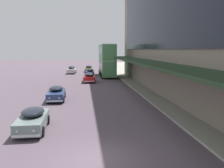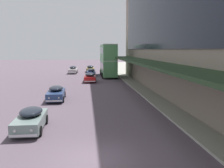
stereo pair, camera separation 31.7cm
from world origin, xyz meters
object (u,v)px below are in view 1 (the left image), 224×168
Objects in this scene: sedan_lead_mid at (89,69)px; transit_bus_kerbside_front at (107,59)px; sedan_oncoming_front at (33,119)px; sedan_oncoming_rear at (90,72)px; sedan_lead_near at (89,77)px; sedan_second_mid at (72,70)px; sedan_second_near at (56,93)px.

transit_bus_kerbside_front is at bearing -71.25° from sedan_lead_mid.
transit_bus_kerbside_front is 10.65m from sedan_lead_mid.
sedan_oncoming_front is 34.11m from sedan_oncoming_rear.
sedan_lead_near is 0.85× the size of sedan_second_mid.
sedan_lead_mid is (4.10, 32.32, 0.04)m from sedan_second_near.
sedan_oncoming_front is (-7.90, -32.43, -2.63)m from transit_bus_kerbside_front.
sedan_lead_mid is (0.33, 18.20, 0.01)m from sedan_lead_near.
sedan_second_mid is at bearing 88.99° from sedan_oncoming_front.
sedan_oncoming_front is 9.91m from sedan_second_near.
sedan_lead_mid is (4.58, 42.22, 0.05)m from sedan_oncoming_front.
transit_bus_kerbside_front is 2.35× the size of sedan_second_near.
sedan_lead_near is (4.25, 24.02, 0.04)m from sedan_oncoming_front.
transit_bus_kerbside_front reaches higher than sedan_second_near.
sedan_second_near is 32.58m from sedan_lead_mid.
sedan_second_near is 0.95× the size of sedan_second_mid.
sedan_oncoming_rear is at bearing -89.87° from sedan_lead_mid.
sedan_second_near is 1.11× the size of sedan_lead_mid.
sedan_oncoming_front is 42.47m from sedan_lead_mid.
sedan_oncoming_front is at bearing -91.01° from sedan_second_mid.
sedan_lead_near reaches higher than sedan_oncoming_rear.
transit_bus_kerbside_front is at bearing 76.31° from sedan_oncoming_front.
sedan_oncoming_rear is at bearing 80.22° from sedan_second_near.
sedan_oncoming_front is at bearing -92.75° from sedan_second_near.
sedan_lead_near is (-3.65, -8.41, -2.60)m from transit_bus_kerbside_front.
sedan_oncoming_rear is 1.04× the size of sedan_lead_mid.
sedan_lead_mid is at bearing 35.68° from sedan_second_mid.
sedan_second_mid is (-7.20, 7.00, -2.56)m from transit_bus_kerbside_front.
sedan_second_near reaches higher than sedan_oncoming_front.
sedan_second_mid reaches higher than sedan_second_near.
transit_bus_kerbside_front is 10.36m from sedan_second_mid.
sedan_second_near is at bearing -99.78° from sedan_oncoming_rear.
sedan_second_mid is at bearing -144.32° from sedan_lead_mid.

